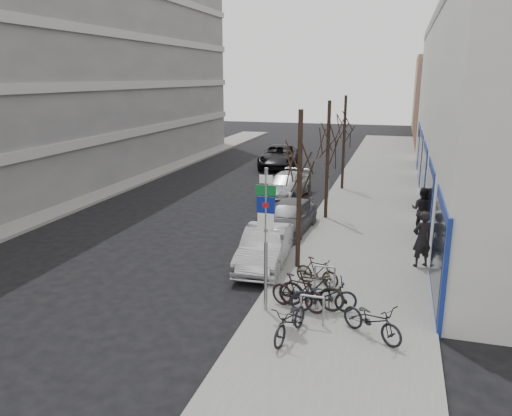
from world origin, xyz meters
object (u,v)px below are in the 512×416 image
Objects in this scene: bike_mid_curb at (324,293)px; parked_car_back at (286,186)px; bike_mid_inner at (311,289)px; pedestrian_far at (422,209)px; highway_sign_pole at (266,231)px; bike_near_right at (298,292)px; parked_car_mid at (289,217)px; bike_rack at (319,290)px; parked_car_front at (265,247)px; pedestrian_near at (422,239)px; bike_near_left at (291,318)px; tree_mid at (329,132)px; bike_far_curb at (372,317)px; bike_far_inner at (317,272)px; meter_front at (282,249)px; meter_back at (329,184)px; tree_far at (345,120)px; lane_car at (279,156)px; tree_near at (300,153)px.

parked_car_back is (-4.18, 13.59, -0.04)m from bike_mid_curb.
parked_car_back reaches higher than bike_mid_inner.
pedestrian_far reaches higher than bike_mid_curb.
highway_sign_pole reaches higher than bike_near_right.
parked_car_mid is 2.20× the size of pedestrian_far.
bike_rack is 1.16× the size of pedestrian_far.
pedestrian_near is at bearing 7.95° from parked_car_front.
highway_sign_pole is at bearing 139.31° from bike_near_left.
tree_mid is 1.17× the size of parked_car_back.
bike_near_left is 0.90× the size of pedestrian_far.
bike_far_curb is at bearing -99.60° from bike_near_right.
pedestrian_near is at bearing -25.72° from parked_car_mid.
highway_sign_pole is 2.36m from bike_rack.
bike_far_inner is (-0.29, 1.49, -0.05)m from bike_rack.
meter_back is (0.00, 11.00, 0.00)m from meter_front.
parked_car_front is at bearing 38.53° from bike_mid_inner.
tree_far is 9.25m from lane_car.
meter_back is at bearing 82.04° from parked_car_front.
tree_near is 2.81× the size of pedestrian_far.
meter_back reaches higher than bike_far_inner.
parked_car_front is at bearing -94.13° from meter_back.
bike_near_left is 9.18m from parked_car_mid.
bike_near_right is at bearing -87.62° from tree_far.
tree_mid is 1.32× the size of parked_car_front.
parked_car_front reaches higher than parked_car_back.
tree_near is at bearing 8.28° from bike_mid_curb.
bike_mid_inner is at bearing -134.80° from bike_rack.
tree_near is 6.50m from tree_mid.
highway_sign_pole is at bearing 16.84° from pedestrian_near.
tree_mid is 10.21m from bike_mid_inner.
parked_car_front is at bearing -74.26° from parked_car_back.
bike_rack is 1.25× the size of bike_far_curb.
bike_near_left is 1.77m from bike_mid_inner.
bike_mid_curb is (1.38, -16.18, -3.39)m from tree_far.
pedestrian_far is (4.65, 5.87, 0.21)m from meter_front.
meter_front is (-0.45, -0.50, -3.19)m from tree_near.
pedestrian_near is 4.16m from pedestrian_far.
bike_near_right is (0.68, -9.73, -3.43)m from tree_mid.
parked_car_mid is (-2.11, 5.52, 0.13)m from bike_far_inner.
bike_rack is 1.22× the size of bike_mid_curb.
meter_back is 15.40m from bike_near_left.
meter_front is at bearing -93.68° from tree_mid.
bike_far_inner is at bearing -65.67° from parked_car_back.
tree_far reaches higher than bike_mid_curb.
tree_mid is at bearing 9.83° from bike_mid_inner.
highway_sign_pole is at bearing 113.06° from bike_mid_inner.
bike_near_right is 14.08m from parked_car_back.
tree_near is at bearing 48.01° from meter_front.
pedestrian_far is (3.00, 8.27, 0.47)m from bike_rack.
pedestrian_near is at bearing -20.90° from bike_near_right.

